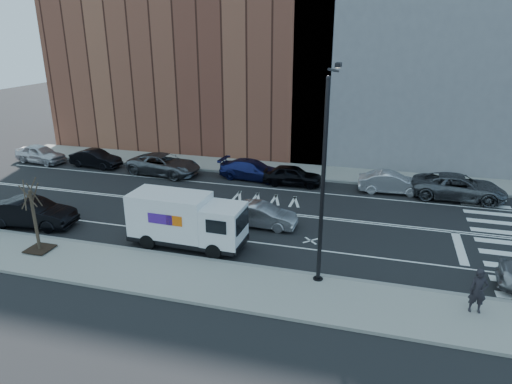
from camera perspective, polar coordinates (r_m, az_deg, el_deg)
The scene contains 21 objects.
ground at distance 29.07m, azimuth -3.84°, elevation -1.95°, with size 120.00×120.00×0.00m, color black.
sidewalk_near at distance 21.77m, azimuth -11.67°, elevation -10.03°, with size 44.00×3.60×0.15m, color gray.
sidewalk_far at distance 36.98m, azimuth 0.69°, elevation 3.03°, with size 44.00×3.60×0.15m, color gray.
curb_near at distance 23.17m, azimuth -9.65°, elevation -7.92°, with size 44.00×0.25×0.17m, color gray.
curb_far at distance 35.32m, azimuth -0.07°, elevation 2.23°, with size 44.00×0.25×0.17m, color gray.
crosswalk at distance 28.40m, azimuth 28.39°, elevation -4.97°, with size 3.00×14.00×0.01m, color white, non-canonical shape.
road_markings at distance 29.07m, azimuth -3.84°, elevation -1.94°, with size 40.00×8.60×0.01m, color white, non-canonical shape.
bldg_brick at distance 44.45m, azimuth -7.43°, elevation 19.98°, with size 26.00×10.00×22.00m, color brown.
streetlight at distance 19.45m, azimuth 8.62°, elevation 2.61°, with size 0.44×4.02×9.34m.
street_tree at distance 25.25m, azimuth -25.80°, elevation -3.91°, with size 1.20×1.20×3.75m.
fedex_van at distance 23.78m, azimuth -8.75°, elevation -3.44°, with size 6.16×2.31×2.79m.
far_parked_a at distance 42.63m, azimuth -25.34°, elevation 4.34°, with size 1.80×4.48×1.53m, color silver.
far_parked_b at distance 39.58m, azimuth -19.40°, elevation 3.96°, with size 1.49×4.27×1.41m, color black.
far_parked_c at distance 36.10m, azimuth -11.41°, elevation 3.40°, with size 2.64×5.73×1.59m, color #575A60.
far_parked_d at distance 34.29m, azimuth -0.49°, elevation 2.81°, with size 2.04×5.01×1.45m, color navy.
far_parked_e at distance 33.10m, azimuth 4.60°, elevation 2.11°, with size 1.71×4.25×1.45m, color black.
far_parked_f at distance 32.75m, azimuth 16.54°, elevation 1.13°, with size 1.54×4.40×1.45m, color silver.
far_parked_g at distance 33.09m, azimuth 24.03°, elevation 0.57°, with size 2.73×5.91×1.64m, color #4E5156.
driving_sedan at distance 26.10m, azimuth 0.60°, elevation -2.90°, with size 1.44×4.12×1.36m, color #9B9B9F.
near_parked_rear_a at distance 29.03m, azimuth -26.26°, elevation -2.35°, with size 1.73×4.97×1.64m, color black.
pedestrian at distance 20.18m, azimuth 26.02°, elevation -11.06°, with size 0.68×0.45×1.86m, color black.
Camera 1 is at (9.19, -25.39, 10.76)m, focal length 32.00 mm.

